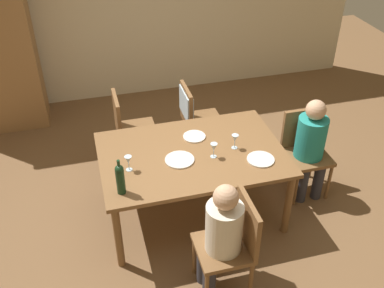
% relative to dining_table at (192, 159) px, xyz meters
% --- Properties ---
extents(ground_plane, '(10.00, 10.00, 0.00)m').
position_rel_dining_table_xyz_m(ground_plane, '(0.00, 0.00, -0.68)').
color(ground_plane, brown).
extents(rear_room_partition, '(6.40, 0.12, 2.70)m').
position_rel_dining_table_xyz_m(rear_room_partition, '(0.00, 2.79, 0.67)').
color(rear_room_partition, beige).
rests_on(rear_room_partition, ground_plane).
extents(dining_table, '(1.76, 1.18, 0.75)m').
position_rel_dining_table_xyz_m(dining_table, '(0.00, 0.00, 0.00)').
color(dining_table, brown).
rests_on(dining_table, ground_plane).
extents(chair_right_end, '(0.44, 0.44, 0.92)m').
position_rel_dining_table_xyz_m(chair_right_end, '(1.26, 0.09, -0.14)').
color(chair_right_end, brown).
rests_on(chair_right_end, ground_plane).
extents(chair_near, '(0.44, 0.44, 0.92)m').
position_rel_dining_table_xyz_m(chair_near, '(0.09, -0.97, -0.14)').
color(chair_near, brown).
rests_on(chair_near, ground_plane).
extents(chair_far_left, '(0.44, 0.44, 0.92)m').
position_rel_dining_table_xyz_m(chair_far_left, '(-0.48, 0.97, -0.14)').
color(chair_far_left, brown).
rests_on(chair_far_left, ground_plane).
extents(chair_far_right, '(0.46, 0.44, 0.92)m').
position_rel_dining_table_xyz_m(chair_far_right, '(0.27, 0.97, -0.08)').
color(chair_far_right, brown).
rests_on(chair_far_right, ground_plane).
extents(person_woman_host, '(0.30, 0.35, 1.13)m').
position_rel_dining_table_xyz_m(person_woman_host, '(1.26, -0.03, -0.02)').
color(person_woman_host, '#33333D').
rests_on(person_woman_host, ground_plane).
extents(person_man_bearded, '(0.34, 0.30, 1.12)m').
position_rel_dining_table_xyz_m(person_man_bearded, '(-0.03, -0.97, -0.03)').
color(person_man_bearded, '#33333D').
rests_on(person_man_bearded, ground_plane).
extents(wine_bottle_tall_green, '(0.08, 0.08, 0.34)m').
position_rel_dining_table_xyz_m(wine_bottle_tall_green, '(-0.72, -0.40, 0.23)').
color(wine_bottle_tall_green, '#19381E').
rests_on(wine_bottle_tall_green, dining_table).
extents(wine_glass_near_left, '(0.07, 0.07, 0.15)m').
position_rel_dining_table_xyz_m(wine_glass_near_left, '(0.18, -0.12, 0.18)').
color(wine_glass_near_left, silver).
rests_on(wine_glass_near_left, dining_table).
extents(wine_glass_centre, '(0.07, 0.07, 0.15)m').
position_rel_dining_table_xyz_m(wine_glass_centre, '(0.42, -0.03, 0.18)').
color(wine_glass_centre, silver).
rests_on(wine_glass_centre, dining_table).
extents(wine_glass_near_right, '(0.07, 0.07, 0.15)m').
position_rel_dining_table_xyz_m(wine_glass_near_right, '(-0.62, -0.11, 0.18)').
color(wine_glass_near_right, silver).
rests_on(wine_glass_near_right, dining_table).
extents(dinner_plate_host, '(0.26, 0.26, 0.01)m').
position_rel_dining_table_xyz_m(dinner_plate_host, '(0.59, -0.28, 0.08)').
color(dinner_plate_host, silver).
rests_on(dinner_plate_host, dining_table).
extents(dinner_plate_guest_left, '(0.22, 0.22, 0.01)m').
position_rel_dining_table_xyz_m(dinner_plate_guest_left, '(0.09, 0.25, 0.08)').
color(dinner_plate_guest_left, white).
rests_on(dinner_plate_guest_left, dining_table).
extents(dinner_plate_guest_right, '(0.28, 0.28, 0.01)m').
position_rel_dining_table_xyz_m(dinner_plate_guest_right, '(-0.14, -0.09, 0.08)').
color(dinner_plate_guest_right, silver).
rests_on(dinner_plate_guest_right, dining_table).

